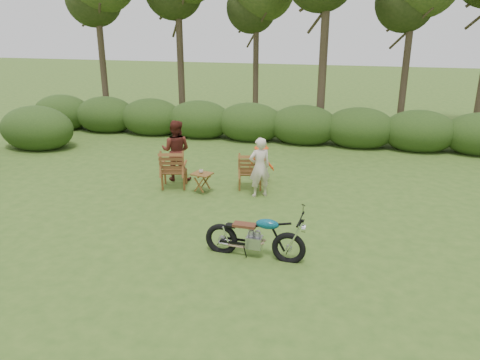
% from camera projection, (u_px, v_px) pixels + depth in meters
% --- Properties ---
extents(ground, '(80.00, 80.00, 0.00)m').
position_uv_depth(ground, '(247.00, 256.00, 9.04)').
color(ground, '#34521B').
rests_on(ground, ground).
extents(tree_line, '(22.52, 11.62, 8.14)m').
position_uv_depth(tree_line, '(324.00, 34.00, 16.60)').
color(tree_line, '#3A291F').
rests_on(tree_line, ground).
extents(motorcycle, '(1.90, 0.80, 1.07)m').
position_uv_depth(motorcycle, '(254.00, 256.00, 9.02)').
color(motorcycle, '#0B7D99').
rests_on(motorcycle, ground).
extents(lawn_chair_right, '(0.85, 0.85, 1.03)m').
position_uv_depth(lawn_chair_right, '(250.00, 188.00, 12.67)').
color(lawn_chair_right, brown).
rests_on(lawn_chair_right, ground).
extents(lawn_chair_left, '(0.89, 0.89, 1.07)m').
position_uv_depth(lawn_chair_left, '(175.00, 187.00, 12.73)').
color(lawn_chair_left, brown).
rests_on(lawn_chair_left, ground).
extents(side_table, '(0.61, 0.54, 0.53)m').
position_uv_depth(side_table, '(202.00, 183.00, 12.22)').
color(side_table, brown).
rests_on(side_table, ground).
extents(cup, '(0.13, 0.13, 0.09)m').
position_uv_depth(cup, '(201.00, 171.00, 12.15)').
color(cup, beige).
rests_on(cup, side_table).
extents(adult_a, '(0.67, 0.61, 1.55)m').
position_uv_depth(adult_a, '(259.00, 196.00, 12.09)').
color(adult_a, beige).
rests_on(adult_a, ground).
extents(adult_b, '(0.89, 0.72, 1.71)m').
position_uv_depth(adult_b, '(177.00, 180.00, 13.30)').
color(adult_b, '#521F17').
rests_on(adult_b, ground).
extents(child, '(0.77, 0.51, 1.12)m').
position_uv_depth(child, '(261.00, 181.00, 13.15)').
color(child, '#DD4514').
rests_on(child, ground).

